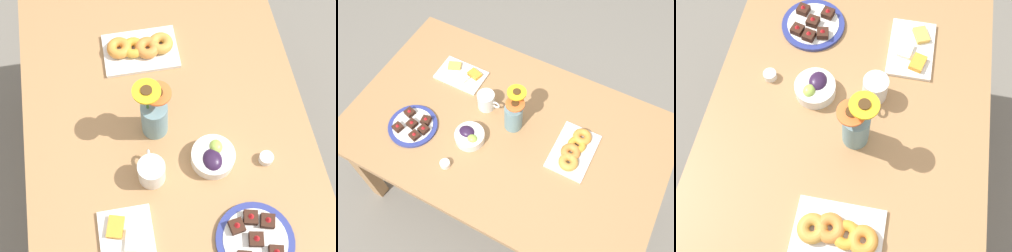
% 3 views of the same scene
% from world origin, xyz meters
% --- Properties ---
extents(ground_plane, '(6.00, 6.00, 0.00)m').
position_xyz_m(ground_plane, '(0.00, 0.00, 0.00)').
color(ground_plane, slate).
extents(dining_table, '(1.60, 1.00, 0.74)m').
position_xyz_m(dining_table, '(0.00, 0.00, 0.65)').
color(dining_table, '#A87A4C').
rests_on(dining_table, ground_plane).
extents(coffee_mug, '(0.12, 0.09, 0.10)m').
position_xyz_m(coffee_mug, '(-0.16, 0.08, 0.79)').
color(coffee_mug, white).
rests_on(coffee_mug, dining_table).
extents(grape_bowl, '(0.15, 0.15, 0.07)m').
position_xyz_m(grape_bowl, '(-0.13, -0.13, 0.77)').
color(grape_bowl, white).
rests_on(grape_bowl, dining_table).
extents(cheese_platter, '(0.26, 0.17, 0.03)m').
position_xyz_m(cheese_platter, '(-0.38, 0.20, 0.75)').
color(cheese_platter, white).
rests_on(cheese_platter, dining_table).
extents(croissant_platter, '(0.19, 0.28, 0.05)m').
position_xyz_m(croissant_platter, '(0.35, 0.04, 0.76)').
color(croissant_platter, white).
rests_on(croissant_platter, dining_table).
extents(jam_cup_honey, '(0.05, 0.05, 0.03)m').
position_xyz_m(jam_cup_honey, '(-0.16, -0.31, 0.76)').
color(jam_cup_honey, white).
rests_on(jam_cup_honey, dining_table).
extents(dessert_plate, '(0.25, 0.25, 0.05)m').
position_xyz_m(dessert_plate, '(-0.42, -0.20, 0.75)').
color(dessert_plate, navy).
rests_on(dessert_plate, dining_table).
extents(flower_vase, '(0.10, 0.12, 0.27)m').
position_xyz_m(flower_vase, '(0.02, 0.04, 0.83)').
color(flower_vase, '#6B939E').
rests_on(flower_vase, dining_table).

